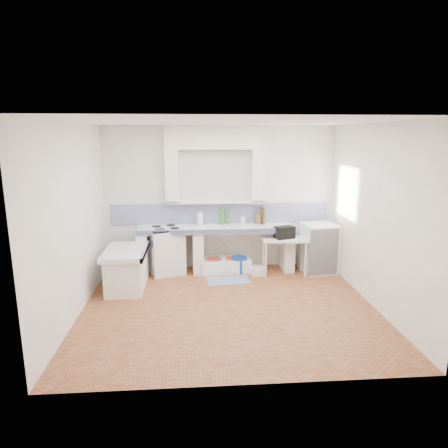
{
  "coord_description": "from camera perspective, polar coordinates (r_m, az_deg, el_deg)",
  "views": [
    {
      "loc": [
        -0.51,
        -5.77,
        2.61
      ],
      "look_at": [
        0.0,
        1.0,
        1.1
      ],
      "focal_mm": 32.02,
      "sensor_mm": 36.0,
      "label": 1
    }
  ],
  "objects": [
    {
      "name": "backsplash",
      "position": [
        7.91,
        -0.54,
        1.55
      ],
      "size": [
        4.27,
        0.03,
        0.4
      ],
      "primitive_type": "cube",
      "color": "navy",
      "rests_on": "ground"
    },
    {
      "name": "wall_left",
      "position": [
        6.14,
        -20.66,
        0.36
      ],
      "size": [
        0.0,
        4.5,
        4.5
      ],
      "primitive_type": "plane",
      "rotation": [
        1.57,
        0.0,
        1.57
      ],
      "color": "white",
      "rests_on": "ground"
    },
    {
      "name": "wall_right",
      "position": [
        6.51,
        20.88,
        0.99
      ],
      "size": [
        0.0,
        4.5,
        4.5
      ],
      "primitive_type": "plane",
      "rotation": [
        1.57,
        0.0,
        -1.57
      ],
      "color": "white",
      "rests_on": "ground"
    },
    {
      "name": "side_table",
      "position": [
        7.74,
        8.56,
        -4.55
      ],
      "size": [
        0.87,
        0.51,
        0.04
      ],
      "primitive_type": "cube",
      "rotation": [
        0.0,
        0.0,
        -0.05
      ],
      "color": "white",
      "rests_on": "ground"
    },
    {
      "name": "counter_slab",
      "position": [
        7.68,
        -1.14,
        -0.63
      ],
      "size": [
        3.0,
        0.6,
        0.08
      ],
      "primitive_type": "cube",
      "color": "white",
      "rests_on": "ground"
    },
    {
      "name": "bucket_blue",
      "position": [
        7.83,
        2.18,
        -5.78
      ],
      "size": [
        0.42,
        0.42,
        0.3
      ],
      "primitive_type": "cylinder",
      "rotation": [
        0.0,
        0.0,
        -0.42
      ],
      "color": "#1139B7",
      "rests_on": "ground"
    },
    {
      "name": "cutting_board",
      "position": [
        7.89,
        5.53,
        1.19
      ],
      "size": [
        0.07,
        0.24,
        0.33
      ],
      "primitive_type": "cube",
      "rotation": [
        0.0,
        0.0,
        0.18
      ],
      "color": "olive",
      "rests_on": "counter_slab"
    },
    {
      "name": "wall_back",
      "position": [
        7.88,
        -0.55,
        3.71
      ],
      "size": [
        4.5,
        0.0,
        4.5
      ],
      "primitive_type": "plane",
      "rotation": [
        1.57,
        0.0,
        0.0
      ],
      "color": "white",
      "rests_on": "ground"
    },
    {
      "name": "peninsula_top",
      "position": [
        7.05,
        -13.89,
        -3.9
      ],
      "size": [
        0.7,
        1.1,
        0.08
      ],
      "primitive_type": "cube",
      "color": "white",
      "rests_on": "ground"
    },
    {
      "name": "peninsula_lip",
      "position": [
        7.0,
        -11.22,
        -3.88
      ],
      "size": [
        0.04,
        1.1,
        0.1
      ],
      "primitive_type": "cube",
      "color": "navy",
      "rests_on": "ground"
    },
    {
      "name": "black_bag",
      "position": [
        7.61,
        8.62,
        -1.19
      ],
      "size": [
        0.41,
        0.32,
        0.23
      ],
      "primitive_type": "cube",
      "rotation": [
        0.0,
        0.0,
        0.34
      ],
      "color": "black",
      "rests_on": "side_table"
    },
    {
      "name": "green_bottle_b",
      "position": [
        7.8,
        0.53,
        0.99
      ],
      "size": [
        0.07,
        0.07,
        0.29
      ],
      "primitive_type": "cylinder",
      "rotation": [
        0.0,
        0.0,
        0.06
      ],
      "color": "#2D7F2B",
      "rests_on": "counter_slab"
    },
    {
      "name": "water_bottle_b",
      "position": [
        8.04,
        1.73,
        -5.13
      ],
      "size": [
        0.1,
        0.1,
        0.34
      ],
      "primitive_type": "cylinder",
      "rotation": [
        0.0,
        0.0,
        -0.15
      ],
      "color": "silver",
      "rests_on": "ground"
    },
    {
      "name": "floor",
      "position": [
        6.35,
        0.7,
        -11.72
      ],
      "size": [
        4.5,
        4.5,
        0.0
      ],
      "primitive_type": "plane",
      "color": "#A15F3B",
      "rests_on": "ground"
    },
    {
      "name": "knife_block",
      "position": [
        7.88,
        4.82,
        0.75
      ],
      "size": [
        0.12,
        0.1,
        0.21
      ],
      "primitive_type": "cube",
      "rotation": [
        0.0,
        0.0,
        0.18
      ],
      "color": "olive",
      "rests_on": "counter_slab"
    },
    {
      "name": "paper_towel",
      "position": [
        7.78,
        -3.45,
        0.79
      ],
      "size": [
        0.17,
        0.17,
        0.25
      ],
      "primitive_type": "cylinder",
      "rotation": [
        0.0,
        0.0,
        -0.4
      ],
      "color": "white",
      "rests_on": "counter_slab"
    },
    {
      "name": "basin_white",
      "position": [
        7.77,
        4.93,
        -6.62
      ],
      "size": [
        0.44,
        0.44,
        0.13
      ],
      "primitive_type": "cylinder",
      "rotation": [
        0.0,
        0.0,
        0.41
      ],
      "color": "white",
      "rests_on": "ground"
    },
    {
      "name": "counter_pier_mid",
      "position": [
        7.79,
        -3.7,
        -3.89
      ],
      "size": [
        0.2,
        0.55,
        0.82
      ],
      "primitive_type": "cube",
      "color": "white",
      "rests_on": "ground"
    },
    {
      "name": "sink",
      "position": [
        7.88,
        0.11,
        -5.91
      ],
      "size": [
        1.02,
        0.64,
        0.23
      ],
      "primitive_type": "cube",
      "rotation": [
        0.0,
        0.0,
        0.13
      ],
      "color": "white",
      "rests_on": "ground"
    },
    {
      "name": "green_bottle_a",
      "position": [
        7.79,
        -0.32,
        1.06
      ],
      "size": [
        0.08,
        0.08,
        0.32
      ],
      "primitive_type": "cylinder",
      "rotation": [
        0.0,
        0.0,
        0.19
      ],
      "color": "#2D7F2B",
      "rests_on": "counter_slab"
    },
    {
      "name": "fridge",
      "position": [
        7.98,
        13.38,
        -3.32
      ],
      "size": [
        0.7,
        0.7,
        0.95
      ],
      "primitive_type": "cube",
      "rotation": [
        0.0,
        0.0,
        0.15
      ],
      "color": "white",
      "rests_on": "ground"
    },
    {
      "name": "wall_front",
      "position": [
        3.99,
        3.27,
        -5.16
      ],
      "size": [
        4.5,
        0.0,
        4.5
      ],
      "primitive_type": "plane",
      "rotation": [
        -1.57,
        0.0,
        0.0
      ],
      "color": "white",
      "rests_on": "ground"
    },
    {
      "name": "soap_bottle",
      "position": [
        7.83,
        2.76,
        0.73
      ],
      "size": [
        0.12,
        0.12,
        0.22
      ],
      "primitive_type": "imported",
      "rotation": [
        0.0,
        0.0,
        -0.21
      ],
      "color": "white",
      "rests_on": "counter_slab"
    },
    {
      "name": "bucket_orange",
      "position": [
        7.87,
        1.34,
        -5.76
      ],
      "size": [
        0.39,
        0.39,
        0.28
      ],
      "primitive_type": "cylinder",
      "rotation": [
        0.0,
        0.0,
        -0.39
      ],
      "color": "#E93F16",
      "rests_on": "ground"
    },
    {
      "name": "alcove_mass",
      "position": [
        7.65,
        -1.27,
        12.28
      ],
      "size": [
        1.9,
        0.25,
        0.45
      ],
      "primitive_type": "cube",
      "color": "white",
      "rests_on": "ground"
    },
    {
      "name": "counter_lip",
      "position": [
        7.41,
        -1.02,
        -1.12
      ],
      "size": [
        3.0,
        0.04,
        0.1
      ],
      "primitive_type": "cube",
      "color": "navy",
      "rests_on": "ground"
    },
    {
      "name": "bucket_red",
      "position": [
        7.8,
        -1.46,
        -5.91
      ],
      "size": [
        0.37,
        0.37,
        0.28
      ],
      "primitive_type": "cylinder",
      "rotation": [
        0.0,
        0.0,
        0.3
      ],
      "color": "#BE4028",
      "rests_on": "ground"
    },
    {
      "name": "stove",
      "position": [
        7.77,
        -8.24,
        -3.86
      ],
      "size": [
        0.77,
        0.75,
        0.86
      ],
      "primitive_type": "cube",
      "rotation": [
        0.0,
        0.0,
        0.33
      ],
      "color": "white",
      "rests_on": "ground"
    },
    {
      "name": "rug",
      "position": [
        7.39,
        0.57,
        -8.08
      ],
      "size": [
        0.83,
        0.52,
        0.01
      ],
      "primitive_type": "cube",
      "rotation": [
        0.0,
        0.0,
        0.09
      ],
      "color": "#34538C",
      "rests_on": "ground"
    },
    {
      "name": "peninsula_base",
      "position": [
        7.15,
        -13.74,
        -6.59
      ],
      "size": [
        0.6,
        1.0,
        0.62
      ],
      "primitive_type": "cube",
      "color": "white",
      "rests_on": "ground"
    },
    {
      "name": "window_frame",
      "position": [
        7.63,
        18.41,
        4.3
      ],
      "size": [
        0.35,
        0.86,
        1.06
      ],
      "primitive_type": "cube",
      "color": "#341C10",
      "rests_on": "ground"
    },
    {
      "name": "ceiling",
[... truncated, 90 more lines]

